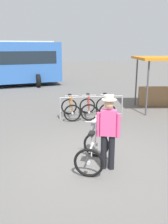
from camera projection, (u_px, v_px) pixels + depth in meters
The scene contains 8 objects.
ground_plane at pixel (94, 163), 5.87m from camera, with size 80.00×80.00×0.00m, color #605E5B.
bike_rack_rail at pixel (92, 102), 9.37m from camera, with size 2.51×0.15×0.88m.
racked_bike_orange at pixel (71, 109), 9.49m from camera, with size 0.67×1.10×0.97m.
racked_bike_red at pixel (88, 108), 9.60m from camera, with size 0.81×1.19×0.98m.
racked_bike_white at pixel (105, 107), 9.71m from camera, with size 0.80×1.19×0.98m.
featured_bicycle at pixel (94, 145), 5.73m from camera, with size 1.03×1.26×1.09m.
person_with_featured_bike at pixel (108, 130), 5.37m from camera, with size 0.50×0.32×1.72m.
market_stall at pixel (168, 77), 10.81m from camera, with size 3.42×2.76×2.30m.
Camera 1 is at (-1.26, -5.19, 2.74)m, focal length 38.85 mm.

